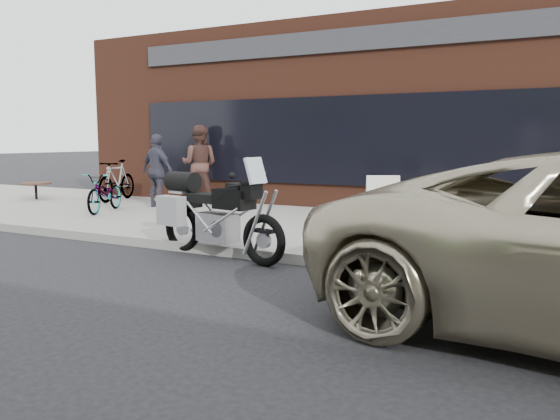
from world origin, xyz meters
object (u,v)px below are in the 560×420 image
motorcycle (211,214)px  bicycle_front (105,192)px  cafe_patron_left (199,164)px  sandwich_sign (383,202)px  cafe_table (36,184)px  cafe_patron_right (157,171)px  bicycle_rear (117,180)px

motorcycle → bicycle_front: bearing=163.2°
motorcycle → cafe_patron_left: cafe_patron_left is taller
sandwich_sign → cafe_table: (-9.57, 0.41, -0.06)m
bicycle_front → cafe_table: bearing=143.2°
sandwich_sign → cafe_patron_right: (-5.57, 0.55, 0.39)m
cafe_table → cafe_patron_right: size_ratio=0.46×
cafe_table → bicycle_front: bearing=-16.6°
sandwich_sign → cafe_patron_left: size_ratio=0.49×
bicycle_front → sandwich_sign: (6.05, 0.64, 0.04)m
cafe_patron_left → cafe_patron_right: size_ratio=1.13×
sandwich_sign → cafe_table: sandwich_sign is taller
motorcycle → cafe_patron_left: bearing=137.8°
bicycle_rear → sandwich_sign: 7.45m
motorcycle → bicycle_front: size_ratio=1.44×
bicycle_front → cafe_patron_right: (0.48, 1.19, 0.43)m
motorcycle → cafe_table: 8.53m
bicycle_front → cafe_table: (-3.52, 1.05, -0.01)m
bicycle_rear → cafe_patron_right: size_ratio=1.03×
motorcycle → bicycle_front: motorcycle is taller
bicycle_front → cafe_patron_right: bearing=47.9°
sandwich_sign → bicycle_front: bearing=162.7°
bicycle_rear → cafe_table: 2.31m
cafe_table → motorcycle: bearing=-22.9°
motorcycle → cafe_patron_right: cafe_patron_right is taller
motorcycle → cafe_table: motorcycle is taller
motorcycle → cafe_patron_right: size_ratio=1.37×
motorcycle → bicycle_rear: 6.94m
motorcycle → bicycle_rear: bearing=155.4°
cafe_patron_right → bicycle_rear: bearing=-5.4°
cafe_patron_left → bicycle_rear: bearing=0.9°
cafe_patron_right → cafe_patron_left: bearing=-92.7°
cafe_patron_right → motorcycle: bearing=149.8°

